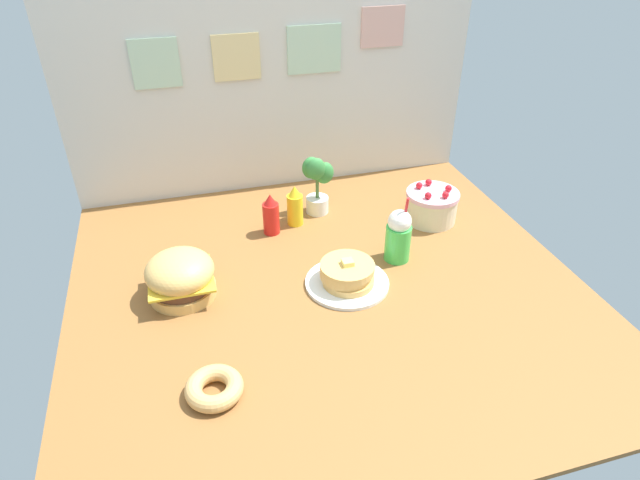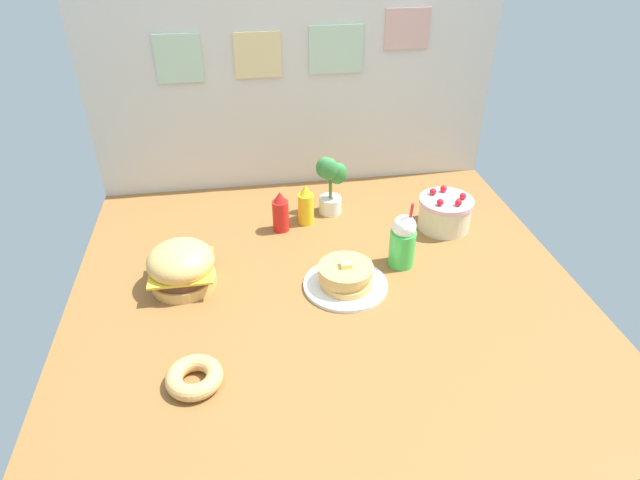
{
  "view_description": "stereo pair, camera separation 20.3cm",
  "coord_description": "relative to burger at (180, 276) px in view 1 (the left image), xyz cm",
  "views": [
    {
      "loc": [
        -47.86,
        -156.25,
        128.97
      ],
      "look_at": [
        -1.5,
        7.54,
        17.3
      ],
      "focal_mm": 30.27,
      "sensor_mm": 36.0,
      "label": 1
    },
    {
      "loc": [
        -28.0,
        -160.61,
        128.97
      ],
      "look_at": [
        -1.5,
        7.54,
        17.3
      ],
      "focal_mm": 30.27,
      "sensor_mm": 36.0,
      "label": 2
    }
  ],
  "objects": [
    {
      "name": "burger",
      "position": [
        0.0,
        0.0,
        0.0
      ],
      "size": [
        25.33,
        25.33,
        18.26
      ],
      "color": "#DBA859",
      "rests_on": "ground_plane"
    },
    {
      "name": "ketchup_bottle",
      "position": [
        40.94,
        34.16,
        0.17
      ],
      "size": [
        7.26,
        7.26,
        19.1
      ],
      "color": "red",
      "rests_on": "ground_plane"
    },
    {
      "name": "mustard_bottle",
      "position": [
        52.83,
        38.6,
        0.17
      ],
      "size": [
        7.26,
        7.26,
        19.1
      ],
      "color": "yellow",
      "rests_on": "ground_plane"
    },
    {
      "name": "cream_soda_cup",
      "position": [
        86.58,
        0.26,
        2.54
      ],
      "size": [
        10.5,
        10.5,
        28.65
      ],
      "color": "green",
      "rests_on": "ground_plane"
    },
    {
      "name": "donut_pink_glaze",
      "position": [
        5.92,
        -51.36,
        -5.83
      ],
      "size": [
        17.76,
        17.76,
        5.35
      ],
      "color": "tan",
      "rests_on": "ground_plane"
    },
    {
      "name": "pancake_stack",
      "position": [
        61.32,
        -11.12,
        -4.61
      ],
      "size": [
        32.47,
        32.47,
        11.36
      ],
      "color": "white",
      "rests_on": "ground_plane"
    },
    {
      "name": "layer_cake",
      "position": [
        113.49,
        24.96,
        -1.29
      ],
      "size": [
        23.84,
        23.84,
        17.38
      ],
      "color": "beige",
      "rests_on": "ground_plane"
    },
    {
      "name": "back_wall",
      "position": [
        54.19,
        80.34,
        43.83
      ],
      "size": [
        193.41,
        4.2,
        103.93
      ],
      "color": "beige",
      "rests_on": "ground_plane"
    },
    {
      "name": "potted_plant",
      "position": [
        65.31,
        46.02,
        6.89
      ],
      "size": [
        13.99,
        11.37,
        29.13
      ],
      "color": "white",
      "rests_on": "ground_plane"
    },
    {
      "name": "ground_plane",
      "position": [
        54.19,
        -10.73,
        -9.67
      ],
      "size": [
        193.41,
        183.28,
        2.0
      ],
      "primitive_type": "cube",
      "color": "brown"
    }
  ]
}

